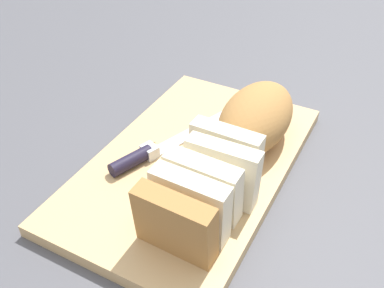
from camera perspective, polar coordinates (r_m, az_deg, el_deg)
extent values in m
plane|color=#4C4C51|center=(0.67, 0.00, -3.32)|extent=(3.00, 3.00, 0.00)
cube|color=tan|center=(0.66, 0.00, -2.69)|extent=(0.44, 0.27, 0.02)
ellipsoid|color=#A8753D|center=(0.68, 8.24, 3.40)|extent=(0.18, 0.11, 0.08)
cube|color=beige|center=(0.60, 4.32, -1.39)|extent=(0.03, 0.10, 0.08)
cube|color=beige|center=(0.58, 3.82, -3.66)|extent=(0.04, 0.10, 0.08)
cube|color=beige|center=(0.55, 1.43, -5.52)|extent=(0.03, 0.10, 0.09)
cube|color=beige|center=(0.53, -0.27, -7.84)|extent=(0.03, 0.10, 0.08)
cube|color=#A8753D|center=(0.51, -2.21, -10.32)|extent=(0.04, 0.10, 0.09)
cube|color=silver|center=(0.71, 0.73, 1.84)|extent=(0.19, 0.08, 0.00)
cylinder|color=black|center=(0.65, -7.84, -2.13)|extent=(0.07, 0.04, 0.02)
cube|color=silver|center=(0.66, -5.45, -0.94)|extent=(0.03, 0.03, 0.02)
sphere|color=tan|center=(0.67, 6.07, -1.43)|extent=(0.00, 0.00, 0.00)
sphere|color=tan|center=(0.69, -4.89, 0.20)|extent=(0.00, 0.00, 0.00)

